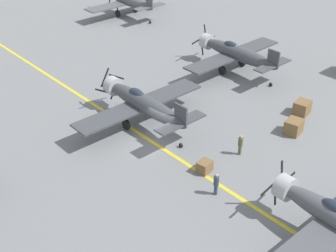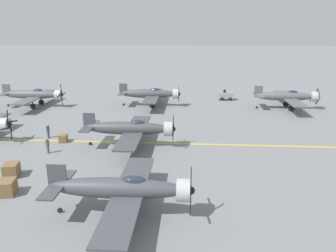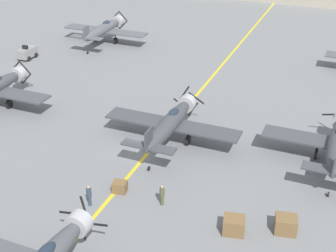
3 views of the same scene
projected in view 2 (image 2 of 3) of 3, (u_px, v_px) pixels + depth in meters
name	position (u px, v px, depth m)	size (l,w,h in m)	color
ground_plane	(109.00, 142.00, 36.94)	(400.00, 400.00, 0.00)	slate
taxiway_stripe	(109.00, 142.00, 36.94)	(0.30, 160.00, 0.01)	yellow
airplane_mid_right	(123.00, 189.00, 22.02)	(12.00, 9.98, 3.78)	#44474C
airplane_mid_left	(151.00, 94.00, 53.21)	(12.00, 9.98, 3.65)	#47494E
airplane_near_left	(34.00, 95.00, 52.61)	(12.00, 9.98, 3.80)	#54575C
airplane_mid_center	(131.00, 129.00, 35.07)	(12.00, 9.98, 3.65)	#43454A
airplane_far_left	(287.00, 96.00, 51.27)	(12.00, 9.98, 3.65)	#585A5F
tow_tractor	(226.00, 95.00, 58.06)	(1.57, 2.60, 1.79)	gray
ground_crew_walking	(48.00, 145.00, 33.39)	(0.36, 0.36, 1.66)	#515638
ground_crew_inspecting	(48.00, 130.00, 38.04)	(0.36, 0.36, 1.67)	#334256
supply_crate_by_tanker	(63.00, 138.00, 36.86)	(1.01, 0.85, 0.85)	brown
supply_crate_mid_lane	(7.00, 187.00, 25.23)	(1.41, 1.18, 1.18)	brown
supply_crate_outboard	(11.00, 170.00, 28.31)	(1.41, 1.18, 1.18)	brown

